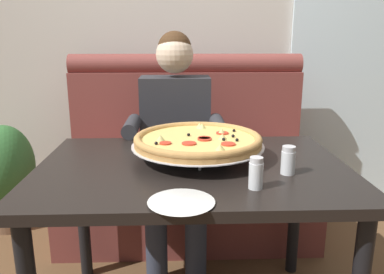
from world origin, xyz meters
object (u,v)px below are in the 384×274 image
(shaker_oregano, at_px, (288,162))
(shaker_parmesan, at_px, (256,175))
(booth_bench, at_px, (187,170))
(dining_table, at_px, (193,185))
(patio_chair, at_px, (308,115))
(pizza, at_px, (198,141))
(plate_near_left, at_px, (181,200))
(potted_plant, at_px, (7,172))
(diner_main, at_px, (175,134))

(shaker_oregano, relative_size, shaker_parmesan, 0.97)
(booth_bench, xyz_separation_m, dining_table, (0.00, -0.91, 0.25))
(shaker_oregano, relative_size, patio_chair, 0.13)
(shaker_oregano, xyz_separation_m, shaker_parmesan, (-0.15, -0.14, 0.00))
(pizza, bearing_deg, patio_chair, 59.78)
(pizza, distance_m, plate_near_left, 0.46)
(dining_table, distance_m, shaker_oregano, 0.40)
(pizza, distance_m, shaker_parmesan, 0.39)
(plate_near_left, bearing_deg, pizza, 80.54)
(pizza, relative_size, patio_chair, 0.65)
(shaker_oregano, bearing_deg, booth_bench, 109.11)
(dining_table, bearing_deg, shaker_oregano, -18.51)
(shaker_parmesan, distance_m, potted_plant, 1.87)
(plate_near_left, height_order, patio_chair, patio_chair)
(plate_near_left, bearing_deg, diner_main, 91.30)
(dining_table, bearing_deg, diner_main, 96.50)
(diner_main, bearing_deg, shaker_oregano, -60.57)
(booth_bench, height_order, pizza, booth_bench)
(dining_table, relative_size, pizza, 2.24)
(shaker_oregano, relative_size, plate_near_left, 0.51)
(booth_bench, distance_m, dining_table, 0.94)
(pizza, height_order, shaker_oregano, pizza)
(booth_bench, xyz_separation_m, shaker_oregano, (0.35, -1.02, 0.39))
(dining_table, relative_size, diner_main, 0.98)
(booth_bench, bearing_deg, shaker_oregano, -70.89)
(shaker_oregano, bearing_deg, patio_chair, 69.35)
(diner_main, relative_size, shaker_oregano, 11.81)
(shaker_parmesan, bearing_deg, plate_near_left, -156.07)
(dining_table, bearing_deg, booth_bench, 90.00)
(plate_near_left, height_order, potted_plant, plate_near_left)
(booth_bench, height_order, shaker_parmesan, booth_bench)
(diner_main, xyz_separation_m, patio_chair, (1.24, 1.41, -0.19))
(patio_chair, bearing_deg, shaker_oregano, -110.65)
(diner_main, distance_m, patio_chair, 1.89)
(pizza, relative_size, shaker_parmesan, 5.00)
(booth_bench, height_order, potted_plant, booth_bench)
(shaker_parmesan, height_order, plate_near_left, shaker_parmesan)
(potted_plant, bearing_deg, shaker_oregano, -34.48)
(dining_table, bearing_deg, pizza, 72.56)
(dining_table, xyz_separation_m, shaker_parmesan, (0.20, -0.26, 0.14))
(shaker_parmesan, bearing_deg, dining_table, 128.46)
(dining_table, relative_size, plate_near_left, 5.88)
(shaker_oregano, xyz_separation_m, patio_chair, (0.82, 2.17, -0.26))
(dining_table, bearing_deg, shaker_parmesan, -51.54)
(shaker_parmesan, relative_size, plate_near_left, 0.53)
(shaker_parmesan, xyz_separation_m, patio_chair, (0.97, 2.31, -0.27))
(booth_bench, xyz_separation_m, patio_chair, (1.17, 1.14, 0.13))
(plate_near_left, bearing_deg, shaker_oregano, 31.95)
(plate_near_left, bearing_deg, shaker_parmesan, 23.93)
(plate_near_left, relative_size, potted_plant, 0.30)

